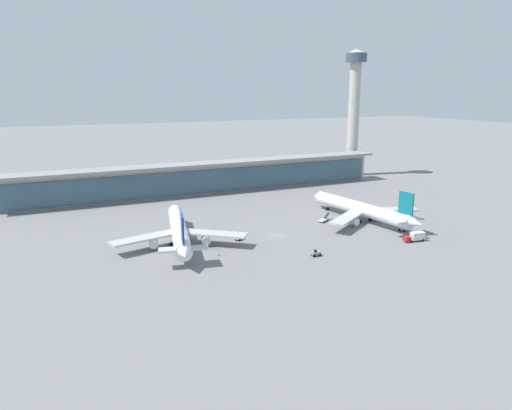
{
  "coord_description": "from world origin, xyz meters",
  "views": [
    {
      "loc": [
        -73.59,
        -139.75,
        49.11
      ],
      "look_at": [
        0.0,
        17.16,
        6.99
      ],
      "focal_mm": 33.15,
      "sensor_mm": 36.0,
      "label": 1
    }
  ],
  "objects": [
    {
      "name": "ground_plane",
      "position": [
        0.0,
        0.0,
        0.0
      ],
      "size": [
        1200.0,
        1200.0,
        0.0
      ],
      "primitive_type": "plane",
      "color": "slate"
    },
    {
      "name": "service_truck_on_taxiway_red",
      "position": [
        38.63,
        -25.99,
        1.69
      ],
      "size": [
        7.52,
        3.15,
        3.1
      ],
      "color": "#B21E1E",
      "rests_on": "ground"
    },
    {
      "name": "service_truck_by_tail_white",
      "position": [
        43.14,
        -15.03,
        0.87
      ],
      "size": [
        2.44,
        3.22,
        2.05
      ],
      "color": "silver",
      "rests_on": "ground"
    },
    {
      "name": "service_truck_under_wing_white",
      "position": [
        24.45,
        7.64,
        0.81
      ],
      "size": [
        6.52,
        4.68,
        2.7
      ],
      "color": "silver",
      "rests_on": "ground"
    },
    {
      "name": "service_truck_near_nose_yellow",
      "position": [
        -14.2,
        0.14,
        0.87
      ],
      "size": [
        3.33,
        2.85,
        2.05
      ],
      "color": "yellow",
      "rests_on": "ground"
    },
    {
      "name": "airliner_left_stand",
      "position": [
        -33.71,
        4.44,
        4.79
      ],
      "size": [
        42.87,
        56.61,
        15.21
      ],
      "color": "white",
      "rests_on": "ground"
    },
    {
      "name": "service_truck_mid_apron_grey",
      "position": [
        0.75,
        -24.32,
        0.87
      ],
      "size": [
        2.97,
        1.89,
        2.05
      ],
      "color": "gray",
      "rests_on": "ground"
    },
    {
      "name": "terminal_building",
      "position": [
        0.0,
        77.26,
        7.87
      ],
      "size": [
        191.75,
        12.8,
        15.2
      ],
      "color": "#B2ADA3",
      "rests_on": "ground"
    },
    {
      "name": "control_tower",
      "position": [
        95.98,
        88.31,
        41.88
      ],
      "size": [
        12.0,
        12.0,
        76.97
      ],
      "color": "#B2ADA3",
      "rests_on": "ground"
    },
    {
      "name": "airliner_centre_stand",
      "position": [
        37.93,
        1.58,
        4.79
      ],
      "size": [
        43.61,
        57.11,
        15.21
      ],
      "color": "white",
      "rests_on": "ground"
    },
    {
      "name": "safety_cone_alpha",
      "position": [
        -25.76,
        -11.25,
        0.32
      ],
      "size": [
        0.62,
        0.62,
        0.7
      ],
      "color": "orange",
      "rests_on": "ground"
    }
  ]
}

